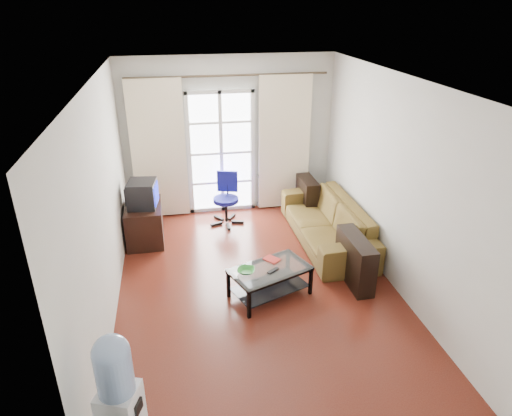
{
  "coord_description": "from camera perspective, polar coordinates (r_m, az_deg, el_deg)",
  "views": [
    {
      "loc": [
        -0.95,
        -4.97,
        3.51
      ],
      "look_at": [
        0.05,
        0.35,
        1.01
      ],
      "focal_mm": 32.0,
      "sensor_mm": 36.0,
      "label": 1
    }
  ],
  "objects": [
    {
      "name": "sofa",
      "position": [
        7.2,
        8.82,
        -1.74
      ],
      "size": [
        2.29,
        0.93,
        0.67
      ],
      "primitive_type": "imported",
      "rotation": [
        0.0,
        0.0,
        -1.56
      ],
      "color": "brown",
      "rests_on": "floor"
    },
    {
      "name": "radiator",
      "position": [
        8.31,
        2.36,
        2.26
      ],
      "size": [
        0.64,
        0.12,
        0.64
      ],
      "primitive_type": "cube",
      "color": "#9A999C",
      "rests_on": "floor"
    },
    {
      "name": "wall_back",
      "position": [
        7.93,
        -3.39,
        8.94
      ],
      "size": [
        3.6,
        0.02,
        2.7
      ],
      "primitive_type": "cube",
      "color": "silver",
      "rests_on": "floor"
    },
    {
      "name": "wall_left",
      "position": [
        5.49,
        -18.61,
        0.22
      ],
      "size": [
        0.02,
        5.2,
        2.7
      ],
      "primitive_type": "cube",
      "color": "silver",
      "rests_on": "floor"
    },
    {
      "name": "remote",
      "position": [
        5.76,
        2.15,
        -7.82
      ],
      "size": [
        0.17,
        0.14,
        0.02
      ],
      "primitive_type": "cube",
      "rotation": [
        0.0,
        0.0,
        0.61
      ],
      "color": "black",
      "rests_on": "coffee_table"
    },
    {
      "name": "wall_right",
      "position": [
        6.08,
        17.1,
        2.83
      ],
      "size": [
        0.02,
        5.2,
        2.7
      ],
      "primitive_type": "cube",
      "color": "silver",
      "rests_on": "floor"
    },
    {
      "name": "task_chair",
      "position": [
        7.76,
        -3.71,
        -0.07
      ],
      "size": [
        0.74,
        0.74,
        0.87
      ],
      "rotation": [
        0.0,
        0.0,
        -0.29
      ],
      "color": "black",
      "rests_on": "floor"
    },
    {
      "name": "book",
      "position": [
        5.93,
        1.5,
        -6.72
      ],
      "size": [
        0.34,
        0.35,
        0.02
      ],
      "primitive_type": "imported",
      "rotation": [
        0.0,
        0.0,
        0.67
      ],
      "color": "maroon",
      "rests_on": "coffee_table"
    },
    {
      "name": "bowl",
      "position": [
        5.72,
        -1.25,
        -7.85
      ],
      "size": [
        0.34,
        0.34,
        0.05
      ],
      "primitive_type": "imported",
      "rotation": [
        0.0,
        0.0,
        -0.3
      ],
      "color": "#2D7B46",
      "rests_on": "coffee_table"
    },
    {
      "name": "water_cooler",
      "position": [
        3.87,
        -16.62,
        -22.71
      ],
      "size": [
        0.36,
        0.36,
        1.38
      ],
      "rotation": [
        0.0,
        0.0,
        -0.35
      ],
      "color": "white",
      "rests_on": "floor"
    },
    {
      "name": "crt_tv",
      "position": [
        7.13,
        -14.14,
        1.71
      ],
      "size": [
        0.49,
        0.49,
        0.41
      ],
      "rotation": [
        0.0,
        0.0,
        -0.13
      ],
      "color": "black",
      "rests_on": "tv_stand"
    },
    {
      "name": "coffee_table",
      "position": [
        5.89,
        1.74,
        -8.76
      ],
      "size": [
        1.13,
        0.89,
        0.4
      ],
      "rotation": [
        0.0,
        0.0,
        0.37
      ],
      "color": "silver",
      "rests_on": "floor"
    },
    {
      "name": "curtain_left",
      "position": [
        7.81,
        -12.07,
        7.02
      ],
      "size": [
        0.9,
        0.07,
        2.35
      ],
      "primitive_type": "cube",
      "color": "#FEF2CD",
      "rests_on": "curtain_rod"
    },
    {
      "name": "curtain_right",
      "position": [
        8.03,
        3.55,
        8.02
      ],
      "size": [
        0.9,
        0.07,
        2.35
      ],
      "primitive_type": "cube",
      "color": "#FEF2CD",
      "rests_on": "curtain_rod"
    },
    {
      "name": "french_door",
      "position": [
        7.94,
        -4.37,
        6.86
      ],
      "size": [
        1.16,
        0.06,
        2.15
      ],
      "color": "white",
      "rests_on": "wall_back"
    },
    {
      "name": "tv_stand",
      "position": [
        7.35,
        -13.76,
        -1.85
      ],
      "size": [
        0.56,
        0.83,
        0.61
      ],
      "primitive_type": "cube",
      "rotation": [
        0.0,
        0.0,
        0.01
      ],
      "color": "black",
      "rests_on": "floor"
    },
    {
      "name": "floor",
      "position": [
        6.16,
        0.16,
        -9.95
      ],
      "size": [
        5.2,
        5.2,
        0.0
      ],
      "primitive_type": "plane",
      "color": "maroon",
      "rests_on": "ground"
    },
    {
      "name": "curtain_rod",
      "position": [
        7.62,
        -3.49,
        16.21
      ],
      "size": [
        3.3,
        0.04,
        0.04
      ],
      "primitive_type": "cylinder",
      "rotation": [
        0.0,
        1.57,
        0.0
      ],
      "color": "#4C3F2D",
      "rests_on": "wall_back"
    },
    {
      "name": "ceiling",
      "position": [
        5.13,
        0.2,
        15.68
      ],
      "size": [
        5.2,
        5.2,
        0.0
      ],
      "primitive_type": "plane",
      "rotation": [
        3.14,
        0.0,
        0.0
      ],
      "color": "white",
      "rests_on": "wall_back"
    },
    {
      "name": "wall_front",
      "position": [
        3.35,
        8.87,
        -15.8
      ],
      "size": [
        3.6,
        0.02,
        2.7
      ],
      "primitive_type": "cube",
      "color": "silver",
      "rests_on": "floor"
    }
  ]
}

